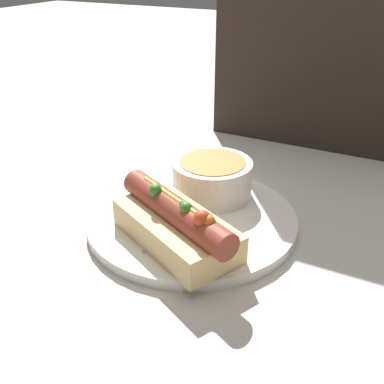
{
  "coord_description": "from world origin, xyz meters",
  "views": [
    {
      "loc": [
        0.21,
        -0.42,
        0.3
      ],
      "look_at": [
        0.0,
        0.0,
        0.04
      ],
      "focal_mm": 42.0,
      "sensor_mm": 36.0,
      "label": 1
    }
  ],
  "objects_px": {
    "soup_bowl": "(210,176)",
    "hot_dog": "(176,224)",
    "spoon": "(160,196)",
    "seated_diner": "(343,7)"
  },
  "relations": [
    {
      "from": "soup_bowl",
      "to": "hot_dog",
      "type": "bearing_deg",
      "value": -83.05
    },
    {
      "from": "hot_dog",
      "to": "seated_diner",
      "type": "height_order",
      "value": "seated_diner"
    },
    {
      "from": "soup_bowl",
      "to": "seated_diner",
      "type": "xyz_separation_m",
      "value": [
        0.08,
        0.33,
        0.18
      ]
    },
    {
      "from": "hot_dog",
      "to": "spoon",
      "type": "relative_size",
      "value": 1.03
    },
    {
      "from": "hot_dog",
      "to": "spoon",
      "type": "bearing_deg",
      "value": 156.96
    },
    {
      "from": "spoon",
      "to": "seated_diner",
      "type": "bearing_deg",
      "value": -42.91
    },
    {
      "from": "soup_bowl",
      "to": "seated_diner",
      "type": "distance_m",
      "value": 0.38
    },
    {
      "from": "soup_bowl",
      "to": "spoon",
      "type": "xyz_separation_m",
      "value": [
        -0.05,
        -0.04,
        -0.02
      ]
    },
    {
      "from": "soup_bowl",
      "to": "spoon",
      "type": "bearing_deg",
      "value": -141.72
    },
    {
      "from": "spoon",
      "to": "seated_diner",
      "type": "height_order",
      "value": "seated_diner"
    }
  ]
}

